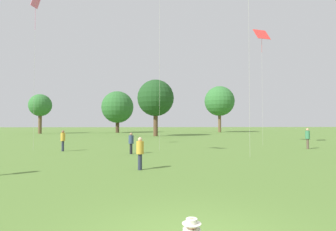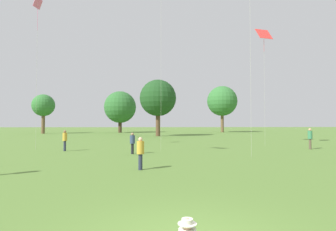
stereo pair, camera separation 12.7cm
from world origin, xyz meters
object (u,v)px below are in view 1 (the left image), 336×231
Objects in this scene: distant_tree_3 at (40,106)px; person_standing_2 at (308,137)px; person_standing_1 at (140,151)px; distant_tree_1 at (219,101)px; person_standing_4 at (131,141)px; kite_5 at (262,36)px; kite_1 at (35,10)px; distant_tree_0 at (156,98)px; distant_tree_2 at (118,107)px; person_standing_3 at (63,139)px.

person_standing_2 is at bearing -44.19° from distant_tree_3.
person_standing_1 is 0.13× the size of distant_tree_1.
kite_5 is at bearing 78.64° from person_standing_4.
person_standing_4 is (-0.90, 6.48, -0.01)m from person_standing_1.
distant_tree_1 is 41.38m from distant_tree_3.
person_standing_4 is (-14.86, -2.69, -0.17)m from person_standing_2.
kite_1 reaches higher than kite_5.
person_standing_4 is at bearing 127.92° from kite_1.
distant_tree_3 is (-34.93, 32.23, -5.02)m from kite_5.
kite_5 is 22.99m from distant_tree_0.
person_standing_1 is 17.38m from kite_1.
distant_tree_0 is at bearing 136.18° from person_standing_4.
kite_5 is 1.03× the size of distant_tree_1.
person_standing_4 is at bearing 99.99° from person_standing_1.
distant_tree_0 is 1.00× the size of distant_tree_2.
person_standing_4 is 0.13× the size of kite_5.
kite_1 reaches higher than person_standing_3.
distant_tree_3 is at bearing -171.10° from distant_tree_1.
kite_5 is 42.15m from distant_tree_2.
kite_5 is (12.62, 6.60, 10.16)m from person_standing_4.
distant_tree_3 is (-23.21, 45.30, 5.13)m from person_standing_1.
person_standing_2 is at bearing 61.30° from person_standing_4.
person_standing_3 is at bearing -67.81° from person_standing_2.
distant_tree_2 is 16.59m from distant_tree_3.
kite_1 reaches higher than person_standing_4.
person_standing_4 is 14.12m from kite_1.
person_standing_2 is 52.07m from distant_tree_3.
person_standing_2 is 0.16× the size of distant_tree_1.
person_standing_2 is 0.18× the size of distant_tree_0.
person_standing_4 is 17.50m from kite_5.
person_standing_4 is 0.13× the size of distant_tree_1.
person_standing_3 is 1.09× the size of person_standing_4.
person_standing_2 is (13.96, 9.17, 0.16)m from person_standing_1.
person_standing_1 is at bearing -92.35° from distant_tree_0.
person_standing_1 is at bearing -57.11° from person_standing_3.
distant_tree_0 is at bearing -131.23° from distant_tree_1.
person_standing_1 is 51.11m from distant_tree_2.
person_standing_4 is 0.12× the size of kite_1.
distant_tree_2 is (-0.96, 41.57, 5.08)m from person_standing_3.
person_standing_1 is at bearing -99.61° from kite_5.
distant_tree_1 reaches higher than person_standing_2.
distant_tree_0 is (2.26, 26.64, 5.71)m from person_standing_4.
distant_tree_2 is at bearing -131.58° from person_standing_2.
person_standing_4 is at bearing -120.13° from kite_5.
kite_5 is 39.21m from distant_tree_1.
distant_tree_3 is at bearing 119.17° from person_standing_1.
distant_tree_2 is at bearing 100.40° from person_standing_1.
person_standing_4 is 0.15× the size of distant_tree_2.
distant_tree_3 is at bearing -162.43° from distant_tree_2.
distant_tree_2 is (-21.35, 41.14, 5.00)m from person_standing_2.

